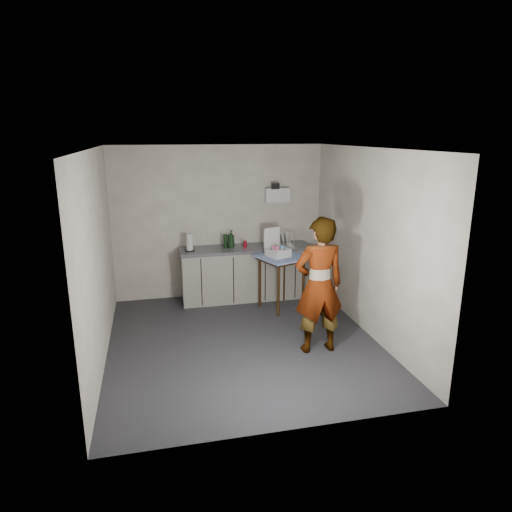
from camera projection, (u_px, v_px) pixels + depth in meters
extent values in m
plane|color=#28282D|center=(243.00, 342.00, 6.29)|extent=(4.00, 4.00, 0.00)
cube|color=#B5AE9E|center=(219.00, 222.00, 7.82)|extent=(3.60, 0.02, 2.60)
cube|color=#B5AE9E|center=(368.00, 243.00, 6.34)|extent=(0.02, 4.00, 2.60)
cube|color=#B5AE9E|center=(98.00, 259.00, 5.56)|extent=(0.02, 4.00, 2.60)
cube|color=white|center=(241.00, 149.00, 5.61)|extent=(3.60, 4.00, 0.01)
cube|color=black|center=(246.00, 295.00, 7.96)|extent=(2.20, 0.52, 0.08)
cube|color=#ADA79A|center=(246.00, 274.00, 7.86)|extent=(2.20, 0.58, 0.86)
cube|color=#4F5159|center=(246.00, 248.00, 7.74)|extent=(2.24, 0.62, 0.05)
cube|color=black|center=(201.00, 283.00, 7.41)|extent=(0.02, 0.01, 0.80)
cube|color=black|center=(234.00, 280.00, 7.53)|extent=(0.02, 0.01, 0.80)
cube|color=black|center=(265.00, 278.00, 7.65)|extent=(0.01, 0.01, 0.80)
cube|color=black|center=(295.00, 276.00, 7.76)|extent=(0.02, 0.01, 0.80)
cube|color=white|center=(277.00, 195.00, 7.85)|extent=(0.42, 0.16, 0.24)
cube|color=white|center=(276.00, 203.00, 7.94)|extent=(0.30, 0.06, 0.04)
cube|color=black|center=(276.00, 186.00, 7.72)|extent=(0.14, 0.02, 0.10)
cylinder|color=#341F0B|center=(278.00, 292.00, 7.07)|extent=(0.04, 0.04, 0.81)
cylinder|color=#341F0B|center=(303.00, 286.00, 7.34)|extent=(0.04, 0.04, 0.81)
cylinder|color=#341F0B|center=(260.00, 283.00, 7.46)|extent=(0.04, 0.04, 0.81)
cylinder|color=#341F0B|center=(284.00, 278.00, 7.74)|extent=(0.04, 0.04, 0.81)
cube|color=#341F0B|center=(282.00, 259.00, 7.29)|extent=(0.78, 0.78, 0.04)
cube|color=#1B44A7|center=(282.00, 257.00, 7.28)|extent=(0.88, 0.88, 0.03)
imported|color=#B2A593|center=(319.00, 286.00, 5.83)|extent=(0.66, 0.44, 1.79)
imported|color=black|center=(231.00, 239.00, 7.64)|extent=(0.15, 0.15, 0.31)
cylinder|color=red|center=(245.00, 244.00, 7.69)|extent=(0.06, 0.06, 0.11)
cylinder|color=black|center=(225.00, 241.00, 7.66)|extent=(0.07, 0.07, 0.24)
cylinder|color=black|center=(190.00, 250.00, 7.49)|extent=(0.16, 0.16, 0.01)
cylinder|color=white|center=(189.00, 242.00, 7.45)|extent=(0.11, 0.11, 0.27)
cube|color=white|center=(283.00, 245.00, 7.82)|extent=(0.36, 0.27, 0.02)
cylinder|color=white|center=(275.00, 240.00, 7.64)|extent=(0.01, 0.01, 0.24)
cylinder|color=white|center=(294.00, 239.00, 7.71)|extent=(0.01, 0.01, 0.24)
cylinder|color=white|center=(272.00, 237.00, 7.86)|extent=(0.01, 0.01, 0.24)
cylinder|color=white|center=(290.00, 236.00, 7.93)|extent=(0.01, 0.01, 0.24)
cylinder|color=white|center=(278.00, 239.00, 7.77)|extent=(0.05, 0.20, 0.20)
cylinder|color=white|center=(282.00, 239.00, 7.79)|extent=(0.05, 0.20, 0.20)
cylinder|color=white|center=(286.00, 239.00, 7.80)|extent=(0.05, 0.20, 0.20)
cube|color=white|center=(278.00, 256.00, 7.27)|extent=(0.41, 0.41, 0.01)
cube|color=white|center=(284.00, 254.00, 7.14)|extent=(0.29, 0.13, 0.11)
cube|color=white|center=(272.00, 250.00, 7.37)|extent=(0.29, 0.13, 0.11)
cube|color=white|center=(270.00, 253.00, 7.17)|extent=(0.13, 0.29, 0.11)
cube|color=white|center=(285.00, 251.00, 7.34)|extent=(0.13, 0.29, 0.11)
cube|color=white|center=(272.00, 237.00, 7.33)|extent=(0.29, 0.13, 0.31)
cylinder|color=white|center=(278.00, 252.00, 7.26)|extent=(0.21, 0.21, 0.11)
sphere|color=#E8559C|center=(277.00, 248.00, 7.18)|extent=(0.07, 0.07, 0.07)
sphere|color=#5598E8|center=(282.00, 247.00, 7.23)|extent=(0.07, 0.07, 0.07)
sphere|color=#5FE773|center=(276.00, 247.00, 7.28)|extent=(0.07, 0.07, 0.07)
sphere|color=#E8559C|center=(274.00, 247.00, 7.25)|extent=(0.07, 0.07, 0.07)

